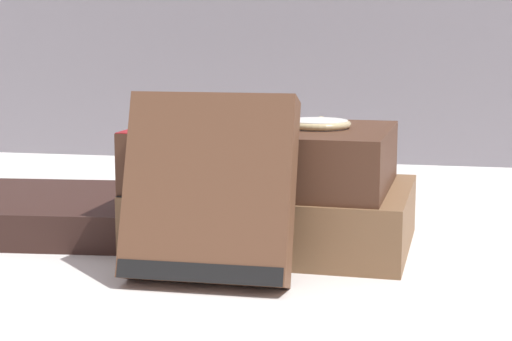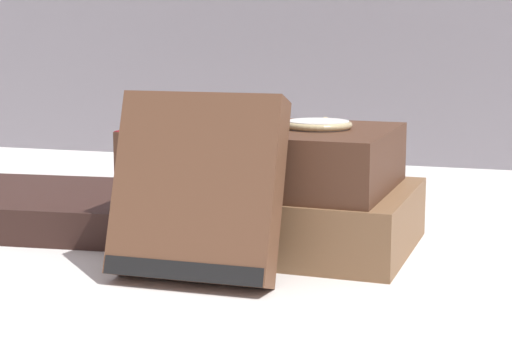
% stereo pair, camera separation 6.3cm
% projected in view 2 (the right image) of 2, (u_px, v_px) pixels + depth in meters
% --- Properties ---
extents(ground_plane, '(3.00, 3.00, 0.00)m').
position_uv_depth(ground_plane, '(283.00, 260.00, 0.62)').
color(ground_plane, silver).
extents(book_flat_bottom, '(0.21, 0.16, 0.05)m').
position_uv_depth(book_flat_bottom, '(272.00, 215.00, 0.66)').
color(book_flat_bottom, brown).
rests_on(book_flat_bottom, ground_plane).
extents(book_flat_top, '(0.19, 0.15, 0.05)m').
position_uv_depth(book_flat_top, '(261.00, 156.00, 0.65)').
color(book_flat_top, '#4C2D1E').
rests_on(book_flat_top, book_flat_bottom).
extents(book_side_left, '(0.26, 0.18, 0.03)m').
position_uv_depth(book_side_left, '(11.00, 206.00, 0.74)').
color(book_side_left, '#331E19').
rests_on(book_side_left, ground_plane).
extents(book_leaning_front, '(0.11, 0.06, 0.12)m').
position_uv_depth(book_leaning_front, '(197.00, 195.00, 0.56)').
color(book_leaning_front, brown).
rests_on(book_leaning_front, ground_plane).
extents(pocket_watch, '(0.05, 0.05, 0.01)m').
position_uv_depth(pocket_watch, '(318.00, 125.00, 0.64)').
color(pocket_watch, white).
rests_on(pocket_watch, book_flat_top).
extents(reading_glasses, '(0.10, 0.06, 0.00)m').
position_uv_depth(reading_glasses, '(259.00, 204.00, 0.81)').
color(reading_glasses, '#ADADB2').
rests_on(reading_glasses, ground_plane).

